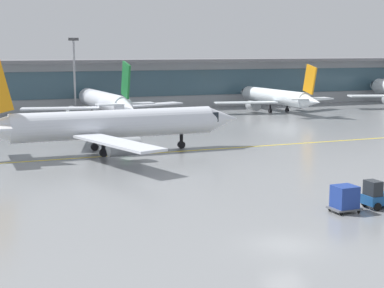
% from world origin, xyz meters
% --- Properties ---
extents(ground_plane, '(400.00, 400.00, 0.00)m').
position_xyz_m(ground_plane, '(0.00, 0.00, 0.00)').
color(ground_plane, gray).
extents(taxiway_centreline_stripe, '(109.98, 2.84, 0.01)m').
position_xyz_m(taxiway_centreline_stripe, '(-1.91, 33.82, 0.00)').
color(taxiway_centreline_stripe, yellow).
rests_on(taxiway_centreline_stripe, ground_plane).
extents(terminal_concourse, '(221.53, 11.00, 9.60)m').
position_xyz_m(terminal_concourse, '(0.00, 86.99, 4.92)').
color(terminal_concourse, '#9EA3A8').
rests_on(terminal_concourse, ground_plane).
extents(gate_airplane_2, '(27.72, 29.87, 9.89)m').
position_xyz_m(gate_airplane_2, '(4.08, 68.81, 2.97)').
color(gate_airplane_2, silver).
rests_on(gate_airplane_2, ground_plane).
extents(gate_airplane_3, '(25.45, 27.44, 9.08)m').
position_xyz_m(gate_airplane_3, '(36.72, 69.77, 2.72)').
color(gate_airplane_3, white).
rests_on(gate_airplane_3, ground_plane).
extents(taxiing_regional_jet, '(31.99, 29.81, 10.62)m').
position_xyz_m(taxiing_regional_jet, '(-2.32, 35.81, 3.18)').
color(taxiing_regional_jet, silver).
rests_on(taxiing_regional_jet, ground_plane).
extents(baggage_tug, '(2.66, 1.71, 2.10)m').
position_xyz_m(baggage_tug, '(10.74, 5.24, 0.89)').
color(baggage_tug, '#194C8C').
rests_on(baggage_tug, ground_plane).
extents(cargo_dolly_lead, '(2.16, 1.69, 1.94)m').
position_xyz_m(cargo_dolly_lead, '(7.72, 5.12, 1.05)').
color(cargo_dolly_lead, '#595B60').
rests_on(cargo_dolly_lead, ground_plane).
extents(apron_light_mast_1, '(1.80, 0.36, 13.56)m').
position_xyz_m(apron_light_mast_1, '(0.79, 77.63, 7.46)').
color(apron_light_mast_1, gray).
rests_on(apron_light_mast_1, ground_plane).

